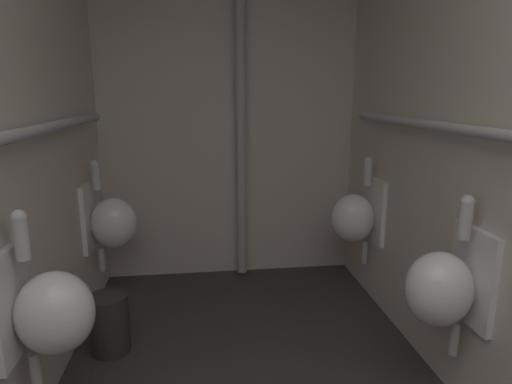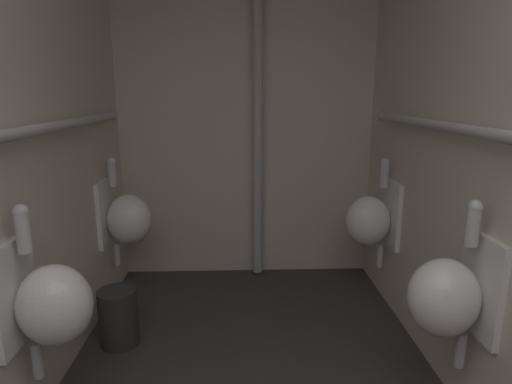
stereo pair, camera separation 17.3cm
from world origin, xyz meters
TOP-DOWN VIEW (x-y plane):
  - wall_right at (1.00, 1.74)m, footprint 0.06×3.59m
  - wall_back at (0.00, 3.50)m, footprint 2.07×0.06m
  - urinal_left_mid at (-0.83, 1.77)m, footprint 0.32×0.30m
  - urinal_left_far at (-0.83, 2.97)m, footprint 0.32×0.30m
  - urinal_right_mid at (0.83, 1.78)m, footprint 0.32×0.30m
  - urinal_right_far at (0.83, 2.88)m, footprint 0.32×0.30m
  - supply_pipe_left at (-0.91, 1.76)m, footprint 0.06×2.90m
  - supply_pipe_right at (0.91, 1.73)m, footprint 0.06×2.77m
  - standpipe_back_wall at (0.09, 3.39)m, footprint 0.08×0.08m
  - waste_bin at (-0.76, 2.44)m, footprint 0.22×0.22m

SIDE VIEW (x-z plane):
  - waste_bin at x=-0.76m, z-range 0.00..0.34m
  - urinal_left_mid at x=-0.83m, z-range 0.23..0.99m
  - urinal_left_far at x=-0.83m, z-range 0.23..0.99m
  - urinal_right_mid at x=0.83m, z-range 0.23..0.99m
  - urinal_right_far at x=0.83m, z-range 0.23..0.99m
  - supply_pipe_right at x=0.91m, z-range 1.25..1.32m
  - supply_pipe_left at x=-0.91m, z-range 1.25..1.32m
  - wall_right at x=1.00m, z-range 0.00..2.61m
  - wall_back at x=0.00m, z-range 0.00..2.61m
  - standpipe_back_wall at x=0.09m, z-range 0.02..2.58m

